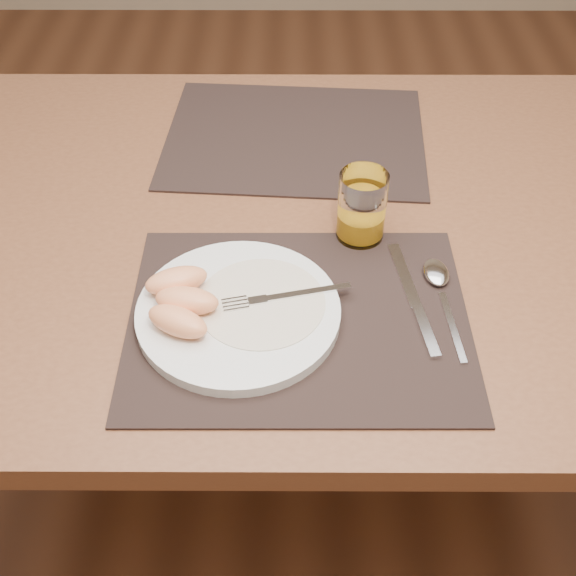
# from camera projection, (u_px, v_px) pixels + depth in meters

# --- Properties ---
(ground) EXTENTS (5.00, 5.00, 0.00)m
(ground) POSITION_uv_depth(u_px,v_px,m) (297.00, 475.00, 1.64)
(ground) COLOR brown
(ground) RESTS_ON ground
(table) EXTENTS (1.40, 0.90, 0.75)m
(table) POSITION_uv_depth(u_px,v_px,m) (301.00, 256.00, 1.17)
(table) COLOR brown
(table) RESTS_ON ground
(placemat_near) EXTENTS (0.45, 0.35, 0.00)m
(placemat_near) POSITION_uv_depth(u_px,v_px,m) (299.00, 319.00, 0.96)
(placemat_near) COLOR black
(placemat_near) RESTS_ON table
(placemat_far) EXTENTS (0.47, 0.38, 0.00)m
(placemat_far) POSITION_uv_depth(u_px,v_px,m) (295.00, 137.00, 1.27)
(placemat_far) COLOR black
(placemat_far) RESTS_ON table
(plate) EXTENTS (0.27, 0.27, 0.02)m
(plate) POSITION_uv_depth(u_px,v_px,m) (238.00, 312.00, 0.95)
(plate) COLOR white
(plate) RESTS_ON placemat_near
(plate_dressing) EXTENTS (0.17, 0.17, 0.00)m
(plate_dressing) POSITION_uv_depth(u_px,v_px,m) (261.00, 302.00, 0.95)
(plate_dressing) COLOR white
(plate_dressing) RESTS_ON plate
(fork) EXTENTS (0.17, 0.06, 0.00)m
(fork) POSITION_uv_depth(u_px,v_px,m) (276.00, 298.00, 0.96)
(fork) COLOR silver
(fork) RESTS_ON plate
(knife) EXTENTS (0.05, 0.22, 0.01)m
(knife) POSITION_uv_depth(u_px,v_px,m) (417.00, 307.00, 0.97)
(knife) COLOR silver
(knife) RESTS_ON placemat_near
(spoon) EXTENTS (0.04, 0.19, 0.01)m
(spoon) POSITION_uv_depth(u_px,v_px,m) (438.00, 280.00, 1.00)
(spoon) COLOR silver
(spoon) RESTS_ON placemat_near
(juice_glass) EXTENTS (0.07, 0.07, 0.11)m
(juice_glass) POSITION_uv_depth(u_px,v_px,m) (362.00, 210.00, 1.04)
(juice_glass) COLOR white
(juice_glass) RESTS_ON placemat_near
(grapefruit_wedges) EXTENTS (0.11, 0.14, 0.03)m
(grapefruit_wedges) POSITION_uv_depth(u_px,v_px,m) (180.00, 300.00, 0.93)
(grapefruit_wedges) COLOR #FFA368
(grapefruit_wedges) RESTS_ON plate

